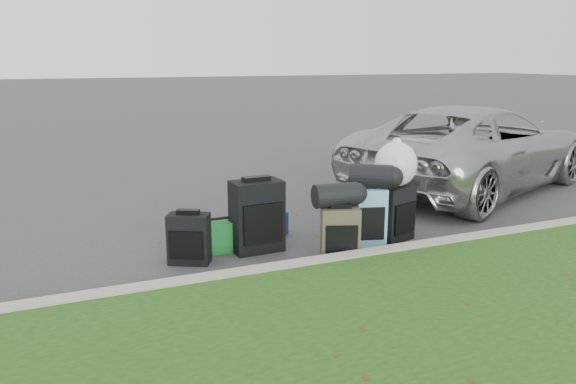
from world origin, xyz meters
name	(u,v)px	position (x,y,z in m)	size (l,w,h in m)	color
ground	(302,240)	(0.00, 0.00, 0.00)	(120.00, 120.00, 0.00)	#383535
curb	(343,262)	(0.00, -1.00, 0.07)	(120.00, 0.18, 0.15)	#9E937F
suv	(473,147)	(3.69, 1.39, 0.68)	(2.25, 4.89, 1.36)	#B7B7B2
suitcase_small_black	(189,239)	(-1.40, -0.22, 0.26)	(0.42, 0.23, 0.53)	black
suitcase_large_black_left	(257,216)	(-0.61, -0.12, 0.40)	(0.55, 0.33, 0.79)	black
suitcase_olive	(340,233)	(0.12, -0.70, 0.28)	(0.40, 0.25, 0.55)	#3B3626
suitcase_teal	(364,217)	(0.56, -0.45, 0.34)	(0.47, 0.28, 0.68)	#5493A5
suitcase_large_black_right	(395,213)	(1.01, -0.41, 0.32)	(0.43, 0.26, 0.64)	black
tote_green	(217,237)	(-1.04, 0.01, 0.17)	(0.30, 0.24, 0.34)	#19732A
tote_navy	(275,224)	(-0.21, 0.33, 0.14)	(0.25, 0.20, 0.27)	navy
duffel_left	(336,195)	(0.09, -0.64, 0.68)	(0.25, 0.25, 0.47)	black
duffel_right	(371,176)	(0.63, -0.45, 0.81)	(0.27, 0.27, 0.47)	black
trash_bag	(396,164)	(1.02, -0.35, 0.90)	(0.50, 0.50, 0.50)	white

